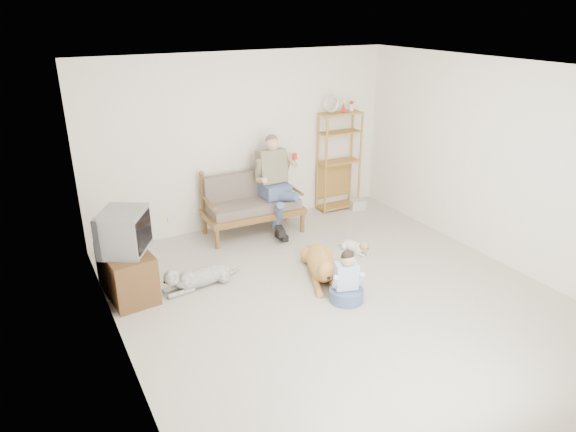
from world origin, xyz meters
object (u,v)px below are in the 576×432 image
etagere (339,160)px  golden_retriever (321,265)px  loveseat (251,202)px  tv_stand (126,273)px

etagere → golden_retriever: size_ratio=1.49×
loveseat → tv_stand: 2.39m
loveseat → golden_retriever: 1.81m
loveseat → tv_stand: bearing=-151.9°
golden_retriever → etagere: bearing=74.7°
etagere → tv_stand: bearing=-162.5°
etagere → loveseat: bearing=-173.5°
loveseat → tv_stand: loveseat is taller
golden_retriever → tv_stand: bearing=-174.7°
etagere → golden_retriever: etagere is taller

